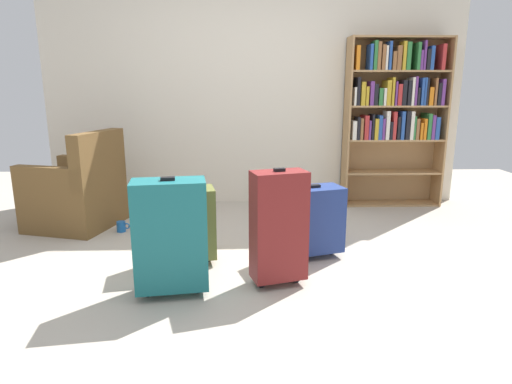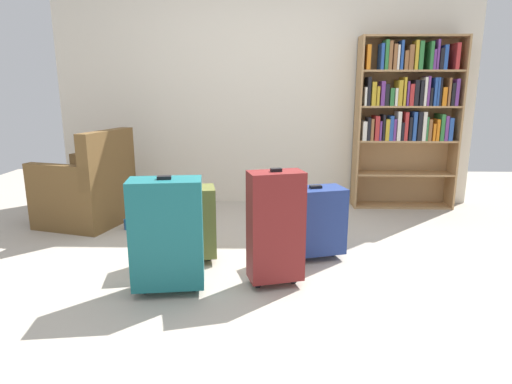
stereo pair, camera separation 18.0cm
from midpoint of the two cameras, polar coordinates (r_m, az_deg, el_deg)
name	(u,v)px [view 2 (the right image)]	position (r m, az deg, el deg)	size (l,w,h in m)	color
ground_plane	(261,276)	(3.10, 2.37, -10.97)	(7.96, 7.96, 0.00)	#B2A899
back_wall	(265,86)	(4.93, 2.27, 13.70)	(4.55, 0.10, 2.60)	beige
bookshelf	(407,110)	(4.98, 20.08, 10.02)	(1.06, 0.28, 1.79)	#A87F51
armchair	(88,191)	(4.43, -19.99, 0.09)	(0.86, 0.86, 0.90)	brown
mug	(129,224)	(4.20, -15.09, -4.08)	(0.12, 0.08, 0.10)	#1959A5
suitcase_olive	(190,222)	(3.27, -7.04, -3.90)	(0.41, 0.32, 0.59)	brown
suitcase_dark_red	(276,226)	(2.83, 4.39, -4.51)	(0.39, 0.28, 0.79)	maroon
suitcase_teal	(167,233)	(2.78, -9.72, -5.36)	(0.47, 0.29, 0.76)	#19666B
suitcase_navy_blue	(315,220)	(3.36, 9.18, -3.68)	(0.49, 0.36, 0.57)	navy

